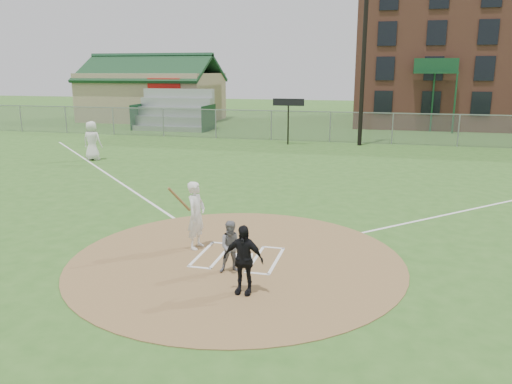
% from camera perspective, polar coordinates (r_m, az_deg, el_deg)
% --- Properties ---
extents(ground, '(140.00, 140.00, 0.00)m').
position_cam_1_polar(ground, '(12.74, -2.24, -7.78)').
color(ground, '#325F20').
rests_on(ground, ground).
extents(dirt_circle, '(8.40, 8.40, 0.02)m').
position_cam_1_polar(dirt_circle, '(12.73, -2.24, -7.74)').
color(dirt_circle, olive).
rests_on(dirt_circle, ground).
extents(home_plate, '(0.54, 0.54, 0.03)m').
position_cam_1_polar(home_plate, '(12.84, -1.43, -7.42)').
color(home_plate, white).
rests_on(home_plate, dirt_circle).
extents(foul_line_third, '(17.04, 17.04, 0.01)m').
position_cam_1_polar(foul_line_third, '(24.28, -16.77, 2.08)').
color(foul_line_third, white).
rests_on(foul_line_third, ground).
extents(catcher, '(0.74, 0.66, 1.25)m').
position_cam_1_polar(catcher, '(11.76, -2.76, -6.28)').
color(catcher, slate).
rests_on(catcher, dirt_circle).
extents(umpire, '(0.91, 0.42, 1.52)m').
position_cam_1_polar(umpire, '(10.64, -1.48, -7.71)').
color(umpire, black).
rests_on(umpire, dirt_circle).
extents(ondeck_player, '(1.03, 0.68, 2.07)m').
position_cam_1_polar(ondeck_player, '(27.95, -18.22, 5.58)').
color(ondeck_player, white).
rests_on(ondeck_player, ground).
extents(batters_boxes, '(2.08, 1.88, 0.01)m').
position_cam_1_polar(batters_boxes, '(12.86, -2.05, -7.44)').
color(batters_boxes, white).
rests_on(batters_boxes, dirt_circle).
extents(batter_at_plate, '(0.81, 0.98, 1.82)m').
position_cam_1_polar(batter_at_plate, '(13.33, -6.85, -2.63)').
color(batter_at_plate, white).
rests_on(batter_at_plate, dirt_circle).
extents(outfield_fence, '(56.08, 0.08, 2.03)m').
position_cam_1_polar(outfield_fence, '(33.72, 8.47, 7.38)').
color(outfield_fence, slate).
rests_on(outfield_fence, ground).
extents(bleachers, '(6.08, 3.20, 3.20)m').
position_cam_1_polar(bleachers, '(41.09, -9.42, 9.27)').
color(bleachers, '#B7BABF').
rests_on(bleachers, ground).
extents(clubhouse, '(12.20, 8.71, 6.23)m').
position_cam_1_polar(clubhouse, '(49.29, -11.69, 10.82)').
color(clubhouse, tan).
rests_on(clubhouse, ground).
extents(light_pole, '(1.20, 0.30, 12.22)m').
position_cam_1_polar(light_pole, '(32.44, 12.31, 16.87)').
color(light_pole, black).
rests_on(light_pole, ground).
extents(scoreboard_sign, '(2.00, 0.10, 2.93)m').
position_cam_1_polar(scoreboard_sign, '(32.18, 3.72, 9.65)').
color(scoreboard_sign, black).
rests_on(scoreboard_sign, ground).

